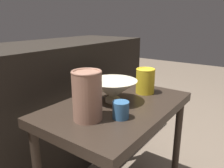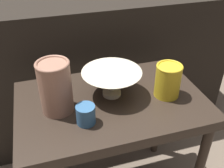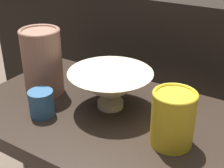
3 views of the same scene
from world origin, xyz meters
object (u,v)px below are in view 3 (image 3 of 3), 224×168
object	(u,v)px
vase_textured_left	(43,61)
cup	(41,103)
vase_colorful_right	(173,118)
bowl	(110,87)

from	to	relation	value
vase_textured_left	cup	bearing A→B (deg)	-50.95
vase_colorful_right	cup	world-z (taller)	vase_colorful_right
cup	vase_textured_left	bearing A→B (deg)	129.05
vase_colorful_right	vase_textured_left	bearing A→B (deg)	175.46
bowl	vase_textured_left	size ratio (longest dim) A/B	1.17
cup	bowl	bearing A→B (deg)	45.03
bowl	vase_colorful_right	size ratio (longest dim) A/B	1.73
vase_colorful_right	cup	bearing A→B (deg)	-168.54
bowl	vase_colorful_right	bearing A→B (deg)	-17.08
cup	vase_colorful_right	bearing A→B (deg)	11.46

